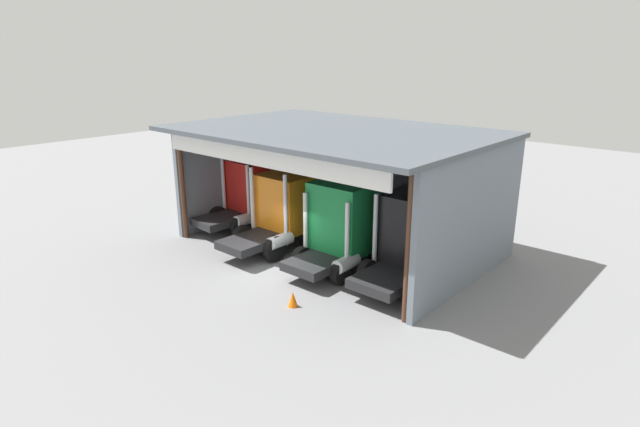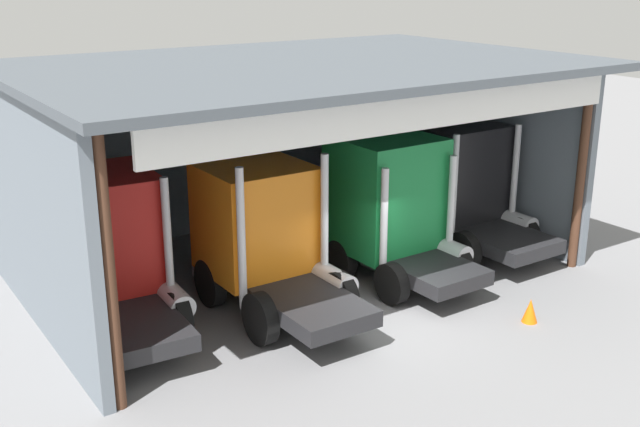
{
  "view_description": "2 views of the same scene",
  "coord_description": "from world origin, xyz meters",
  "px_view_note": "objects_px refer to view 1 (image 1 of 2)",
  "views": [
    {
      "loc": [
        14.52,
        -13.55,
        8.76
      ],
      "look_at": [
        0.0,
        2.96,
        1.87
      ],
      "focal_mm": 29.1,
      "sensor_mm": 36.0,
      "label": 1
    },
    {
      "loc": [
        -10.24,
        -12.3,
        7.77
      ],
      "look_at": [
        0.0,
        2.96,
        1.87
      ],
      "focal_mm": 43.59,
      "sensor_mm": 36.0,
      "label": 2
    }
  ],
  "objects_px": {
    "oil_drum": "(374,221)",
    "tool_cart": "(323,208)",
    "truck_red_left_bay": "(253,191)",
    "truck_green_yard_outside": "(342,224)",
    "truck_black_right_bay": "(416,237)",
    "traffic_cone": "(293,299)",
    "truck_orange_center_left_bay": "(284,210)"
  },
  "relations": [
    {
      "from": "truck_black_right_bay",
      "to": "truck_green_yard_outside",
      "type": "bearing_deg",
      "value": -166.24
    },
    {
      "from": "truck_red_left_bay",
      "to": "tool_cart",
      "type": "distance_m",
      "value": 4.1
    },
    {
      "from": "traffic_cone",
      "to": "truck_orange_center_left_bay",
      "type": "bearing_deg",
      "value": 137.96
    },
    {
      "from": "truck_green_yard_outside",
      "to": "oil_drum",
      "type": "relative_size",
      "value": 4.86
    },
    {
      "from": "truck_black_right_bay",
      "to": "truck_orange_center_left_bay",
      "type": "bearing_deg",
      "value": -175.21
    },
    {
      "from": "truck_orange_center_left_bay",
      "to": "oil_drum",
      "type": "distance_m",
      "value": 5.21
    },
    {
      "from": "oil_drum",
      "to": "traffic_cone",
      "type": "distance_m",
      "value": 9.26
    },
    {
      "from": "oil_drum",
      "to": "traffic_cone",
      "type": "xyz_separation_m",
      "value": [
        2.79,
        -8.83,
        -0.16
      ]
    },
    {
      "from": "truck_black_right_bay",
      "to": "oil_drum",
      "type": "distance_m",
      "value": 6.56
    },
    {
      "from": "truck_red_left_bay",
      "to": "truck_orange_center_left_bay",
      "type": "xyz_separation_m",
      "value": [
        3.35,
        -1.14,
        -0.06
      ]
    },
    {
      "from": "truck_green_yard_outside",
      "to": "tool_cart",
      "type": "bearing_deg",
      "value": 136.64
    },
    {
      "from": "truck_orange_center_left_bay",
      "to": "truck_black_right_bay",
      "type": "distance_m",
      "value": 6.69
    },
    {
      "from": "truck_black_right_bay",
      "to": "traffic_cone",
      "type": "relative_size",
      "value": 8.44
    },
    {
      "from": "oil_drum",
      "to": "tool_cart",
      "type": "relative_size",
      "value": 0.89
    },
    {
      "from": "truck_green_yard_outside",
      "to": "truck_black_right_bay",
      "type": "xyz_separation_m",
      "value": [
        3.04,
        0.77,
        -0.06
      ]
    },
    {
      "from": "truck_black_right_bay",
      "to": "traffic_cone",
      "type": "xyz_separation_m",
      "value": [
        -2.11,
        -4.71,
        -1.58
      ]
    },
    {
      "from": "truck_green_yard_outside",
      "to": "truck_red_left_bay",
      "type": "bearing_deg",
      "value": 168.58
    },
    {
      "from": "truck_black_right_bay",
      "to": "tool_cart",
      "type": "height_order",
      "value": "truck_black_right_bay"
    },
    {
      "from": "traffic_cone",
      "to": "oil_drum",
      "type": "bearing_deg",
      "value": 107.57
    },
    {
      "from": "tool_cart",
      "to": "truck_orange_center_left_bay",
      "type": "bearing_deg",
      "value": -71.27
    },
    {
      "from": "truck_red_left_bay",
      "to": "traffic_cone",
      "type": "relative_size",
      "value": 9.06
    },
    {
      "from": "truck_orange_center_left_bay",
      "to": "oil_drum",
      "type": "height_order",
      "value": "truck_orange_center_left_bay"
    },
    {
      "from": "truck_red_left_bay",
      "to": "tool_cart",
      "type": "relative_size",
      "value": 5.07
    },
    {
      "from": "truck_black_right_bay",
      "to": "truck_red_left_bay",
      "type": "bearing_deg",
      "value": 176.56
    },
    {
      "from": "oil_drum",
      "to": "truck_red_left_bay",
      "type": "bearing_deg",
      "value": -144.97
    },
    {
      "from": "tool_cart",
      "to": "traffic_cone",
      "type": "relative_size",
      "value": 1.79
    },
    {
      "from": "truck_red_left_bay",
      "to": "truck_green_yard_outside",
      "type": "bearing_deg",
      "value": -6.66
    },
    {
      "from": "oil_drum",
      "to": "tool_cart",
      "type": "distance_m",
      "value": 3.32
    },
    {
      "from": "truck_orange_center_left_bay",
      "to": "truck_green_yard_outside",
      "type": "distance_m",
      "value": 3.63
    },
    {
      "from": "tool_cart",
      "to": "traffic_cone",
      "type": "xyz_separation_m",
      "value": [
        6.11,
        -8.68,
        -0.22
      ]
    },
    {
      "from": "truck_green_yard_outside",
      "to": "tool_cart",
      "type": "height_order",
      "value": "truck_green_yard_outside"
    },
    {
      "from": "oil_drum",
      "to": "traffic_cone",
      "type": "bearing_deg",
      "value": -72.43
    }
  ]
}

